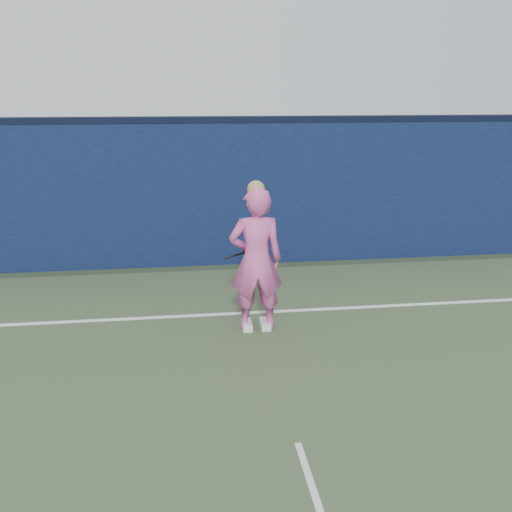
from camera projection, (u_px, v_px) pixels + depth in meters
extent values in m
cube|color=#0B1332|center=(238.00, 194.00, 9.66)|extent=(24.00, 0.40, 2.50)
cube|color=black|center=(237.00, 119.00, 9.29)|extent=(24.00, 0.42, 0.10)
imported|color=#DE56A2|center=(256.00, 260.00, 6.89)|extent=(0.69, 0.46, 1.88)
sphere|color=tan|center=(256.00, 189.00, 6.63)|extent=(0.22, 0.22, 0.22)
cube|color=white|center=(265.00, 324.00, 7.16)|extent=(0.12, 0.28, 0.10)
cube|color=white|center=(247.00, 325.00, 7.13)|extent=(0.12, 0.28, 0.10)
torus|color=black|center=(253.00, 251.00, 7.30)|extent=(0.28, 0.11, 0.28)
torus|color=#C5CB13|center=(253.00, 251.00, 7.30)|extent=(0.23, 0.08, 0.23)
cylinder|color=beige|center=(253.00, 251.00, 7.30)|extent=(0.23, 0.08, 0.23)
cylinder|color=black|center=(237.00, 255.00, 7.31)|extent=(0.26, 0.04, 0.09)
cylinder|color=black|center=(228.00, 257.00, 7.32)|extent=(0.12, 0.04, 0.06)
cube|color=white|center=(255.00, 312.00, 7.65)|extent=(11.00, 0.08, 0.01)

